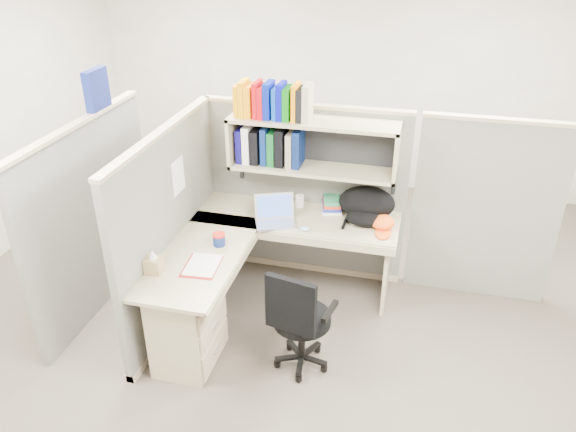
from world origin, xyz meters
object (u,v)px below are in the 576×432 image
(backpack, at_px, (366,206))
(task_chair, at_px, (300,335))
(desk, at_px, (219,295))
(snack_canister, at_px, (219,239))
(laptop, at_px, (276,212))

(backpack, distance_m, task_chair, 1.26)
(desk, height_order, snack_canister, snack_canister)
(desk, distance_m, task_chair, 0.70)
(desk, bearing_deg, snack_canister, 106.78)
(backpack, bearing_deg, desk, -117.67)
(backpack, relative_size, task_chair, 0.53)
(desk, height_order, task_chair, task_chair)
(laptop, height_order, snack_canister, laptop)
(laptop, bearing_deg, snack_canister, -150.67)
(snack_canister, bearing_deg, task_chair, -28.79)
(laptop, bearing_deg, backpack, -2.79)
(desk, relative_size, backpack, 3.68)
(backpack, xyz_separation_m, task_chair, (-0.31, -1.09, -0.55))
(desk, xyz_separation_m, snack_canister, (-0.08, 0.25, 0.34))
(laptop, height_order, task_chair, laptop)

